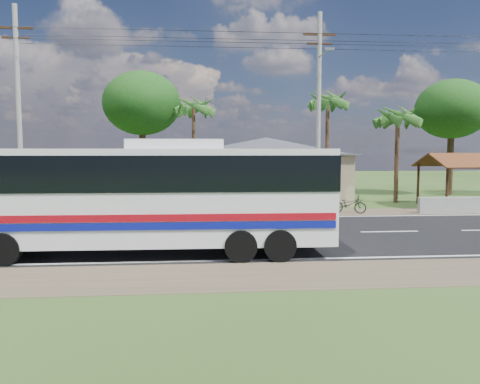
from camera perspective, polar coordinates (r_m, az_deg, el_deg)
The scene contains 13 objects.
ground at distance 19.77m, azimuth 5.58°, elevation -5.08°, with size 120.00×120.00×0.00m, color #294318.
road at distance 19.77m, azimuth 5.58°, elevation -5.05°, with size 120.00×16.00×0.03m.
house at distance 32.47m, azimuth 3.17°, elevation 3.56°, with size 12.40×10.00×5.00m.
waiting_shed at distance 32.24m, azimuth 26.05°, elevation 3.21°, with size 5.20×4.48×3.35m.
concrete_barrier at distance 29.39m, azimuth 27.11°, elevation -1.41°, with size 7.00×0.30×0.90m, color #9E9E99.
utility_poles at distance 26.48m, azimuth 8.86°, elevation 9.96°, with size 32.80×2.22×11.00m.
palm_near at distance 32.93m, azimuth 18.69°, elevation 8.67°, with size 2.80×2.80×6.70m.
palm_mid at distance 36.13m, azimuth 10.65°, elevation 10.80°, with size 2.80×2.80×8.20m.
palm_far at distance 35.29m, azimuth -5.69°, elevation 10.22°, with size 2.80×2.80×7.70m.
tree_behind_house at distance 37.58m, azimuth -11.87°, elevation 10.49°, with size 6.00×6.00×9.61m.
tree_behind_shed at distance 40.35m, azimuth 24.43°, elevation 9.15°, with size 5.60×5.60×9.02m.
coach_bus at distance 15.66m, azimuth -11.46°, elevation 0.29°, with size 12.40×2.89×3.83m.
motorcycle at distance 26.78m, azimuth 13.11°, elevation -1.45°, with size 0.67×1.92×1.01m, color black.
Camera 1 is at (-3.57, -19.14, 3.45)m, focal length 35.00 mm.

